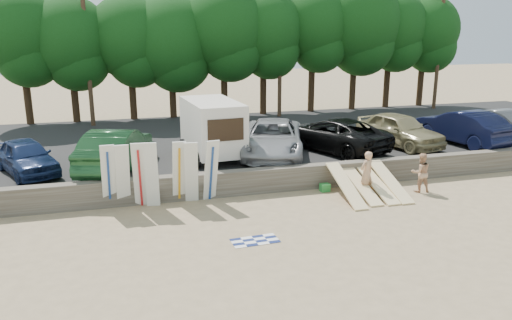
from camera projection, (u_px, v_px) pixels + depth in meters
The scene contains 29 objects.
ground at pixel (363, 210), 18.48m from camera, with size 120.00×120.00×0.00m, color tan.
seawall at pixel (330, 175), 21.14m from camera, with size 44.00×0.50×1.00m, color #6B6356.
parking_lot at pixel (276, 140), 28.15m from camera, with size 44.00×14.50×0.70m, color #282828.
treeline at pixel (244, 31), 33.04m from camera, with size 32.69×6.29×9.24m.
utility_poles at pixel (280, 44), 32.46m from camera, with size 25.80×0.26×9.00m.
box_trailer at pixel (212, 126), 22.68m from camera, with size 2.66×4.34×2.65m.
car_0 at pixel (26, 157), 20.44m from camera, with size 1.69×4.20×1.43m, color #15234A.
car_1 at pixel (116, 149), 20.99m from camera, with size 1.86×5.33×1.76m, color #17401E.
car_2 at pixel (273, 139), 23.25m from camera, with size 2.72×5.89×1.64m, color #99999E.
car_3 at pixel (334, 134), 24.33m from camera, with size 2.65×5.74×1.60m, color black.
car_4 at pixel (399, 130), 25.17m from camera, with size 1.97×4.90×1.67m, color #90855B.
car_5 at pixel (463, 127), 25.69m from camera, with size 1.84×5.27×1.74m, color black.
car_6 at pixel (509, 125), 26.73m from camera, with size 1.60×4.59×1.51m, color #4C4E51.
surfboard_upright_0 at pixel (109, 177), 18.21m from camera, with size 0.50×0.06×2.60m, color silver.
surfboard_upright_1 at pixel (123, 176), 18.30m from camera, with size 0.50×0.06×2.60m, color silver.
surfboard_upright_2 at pixel (140, 175), 18.41m from camera, with size 0.50×0.06×2.60m, color silver.
surfboard_upright_3 at pixel (151, 175), 18.39m from camera, with size 0.50×0.06×2.60m, color silver.
surfboard_upright_4 at pixel (179, 172), 18.82m from camera, with size 0.50×0.06×2.60m, color silver.
surfboard_upright_5 at pixel (191, 173), 18.80m from camera, with size 0.50×0.06×2.60m, color silver.
surfboard_upright_6 at pixel (211, 171), 19.04m from camera, with size 0.50×0.06×2.60m, color silver.
surfboard_low_0 at pixel (346, 185), 19.57m from camera, with size 0.56×3.00×0.07m, color beige.
surfboard_low_1 at pixel (360, 184), 20.02m from camera, with size 0.56×3.00×0.07m, color beige.
surfboard_low_2 at pixel (376, 184), 20.15m from camera, with size 0.56×3.00×0.07m, color beige.
surfboard_low_3 at pixel (390, 181), 20.21m from camera, with size 0.56×3.00×0.07m, color beige.
beachgoer_a at pixel (367, 173), 19.98m from camera, with size 0.65×0.43×1.79m, color tan.
beachgoer_b at pixel (421, 173), 20.33m from camera, with size 0.79×0.62×1.63m, color tan.
cooler at pixel (325, 188), 20.54m from camera, with size 0.38×0.30×0.32m, color #268C38.
gear_bag at pixel (369, 187), 20.82m from camera, with size 0.30×0.25×0.22m, color orange.
beach_towel at pixel (255, 241), 15.84m from camera, with size 1.50×1.50×0.00m, color white.
Camera 1 is at (-8.52, -15.64, 6.61)m, focal length 35.00 mm.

